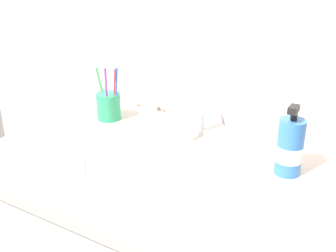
{
  "coord_description": "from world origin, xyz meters",
  "views": [
    {
      "loc": [
        0.48,
        -0.78,
        1.33
      ],
      "look_at": [
        0.01,
        0.03,
        0.93
      ],
      "focal_mm": 43.04,
      "sensor_mm": 36.0,
      "label": 1
    }
  ],
  "objects": [
    {
      "name": "toothbrush_blue",
      "position": [
        -0.26,
        0.16,
        0.96
      ],
      "size": [
        0.03,
        0.01,
        0.2
      ],
      "color": "blue",
      "rests_on": "toothbrush_cup"
    },
    {
      "name": "toothbrush_cup",
      "position": [
        -0.29,
        0.16,
        0.88
      ],
      "size": [
        0.08,
        0.08,
        0.09
      ],
      "primitive_type": "cylinder",
      "color": "#2D9966",
      "rests_on": "vanity_counter"
    },
    {
      "name": "toothbrush_red",
      "position": [
        -0.27,
        0.17,
        0.95
      ],
      "size": [
        0.03,
        0.02,
        0.19
      ],
      "color": "red",
      "rests_on": "toothbrush_cup"
    },
    {
      "name": "soap_dispenser",
      "position": [
        0.3,
        0.1,
        0.91
      ],
      "size": [
        0.06,
        0.06,
        0.18
      ],
      "color": "#3372BF",
      "rests_on": "vanity_counter"
    },
    {
      "name": "tiled_wall_back",
      "position": [
        0.0,
        0.34,
        1.2
      ],
      "size": [
        2.14,
        0.04,
        2.4
      ],
      "primitive_type": "cube",
      "color": "beige",
      "rests_on": "ground"
    },
    {
      "name": "faucet",
      "position": [
        0.01,
        0.21,
        0.88
      ],
      "size": [
        0.02,
        0.14,
        0.1
      ],
      "color": "silver",
      "rests_on": "sink_basin"
    },
    {
      "name": "sink_basin",
      "position": [
        0.01,
        -0.0,
        0.8
      ],
      "size": [
        0.44,
        0.44,
        0.1
      ],
      "color": "white",
      "rests_on": "vanity_counter"
    },
    {
      "name": "toothbrush_purple",
      "position": [
        -0.28,
        0.13,
        0.96
      ],
      "size": [
        0.04,
        0.04,
        0.2
      ],
      "color": "purple",
      "rests_on": "toothbrush_cup"
    },
    {
      "name": "toothbrush_green",
      "position": [
        -0.33,
        0.17,
        0.95
      ],
      "size": [
        0.06,
        0.01,
        0.18
      ],
      "color": "green",
      "rests_on": "toothbrush_cup"
    }
  ]
}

